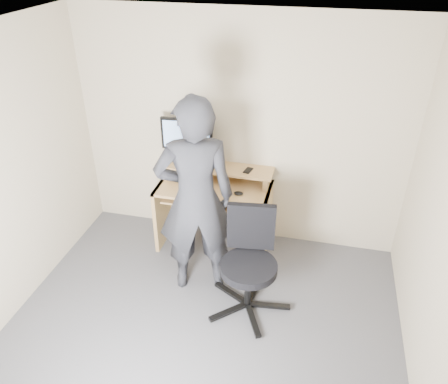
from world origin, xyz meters
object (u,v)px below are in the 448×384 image
at_px(desk, 216,199).
at_px(office_chair, 249,258).
at_px(person, 195,199).
at_px(monitor, 187,137).

distance_m(desk, office_chair, 1.03).
bearing_deg(person, monitor, -87.93).
height_order(monitor, office_chair, monitor).
bearing_deg(office_chair, desk, 114.49).
xyz_separation_m(monitor, person, (0.32, -0.80, -0.23)).
bearing_deg(monitor, office_chair, -52.54).
xyz_separation_m(desk, person, (-0.00, -0.72, 0.44)).
bearing_deg(office_chair, person, 156.41).
relative_size(monitor, person, 0.28).
bearing_deg(desk, monitor, 165.77).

